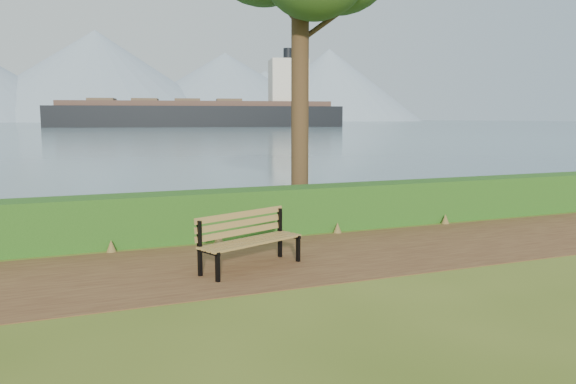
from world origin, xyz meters
name	(u,v)px	position (x,y,z in m)	size (l,w,h in m)	color
ground	(309,262)	(0.00, 0.00, 0.00)	(140.00, 140.00, 0.00)	#475E1B
path	(302,258)	(0.00, 0.30, 0.01)	(40.00, 3.40, 0.01)	#522D1C
hedge	(261,212)	(0.00, 2.60, 0.50)	(32.00, 0.85, 1.00)	#174413
water	(71,124)	(0.00, 260.00, 0.01)	(700.00, 510.00, 0.00)	#476673
mountains	(51,80)	(-9.17, 406.05, 27.70)	(585.00, 190.00, 70.00)	#7D92A7
bench	(247,236)	(-1.13, 0.03, 0.55)	(1.96, 1.23, 0.95)	black
cargo_ship	(208,114)	(34.27, 146.59, 3.62)	(80.93, 29.24, 24.31)	black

